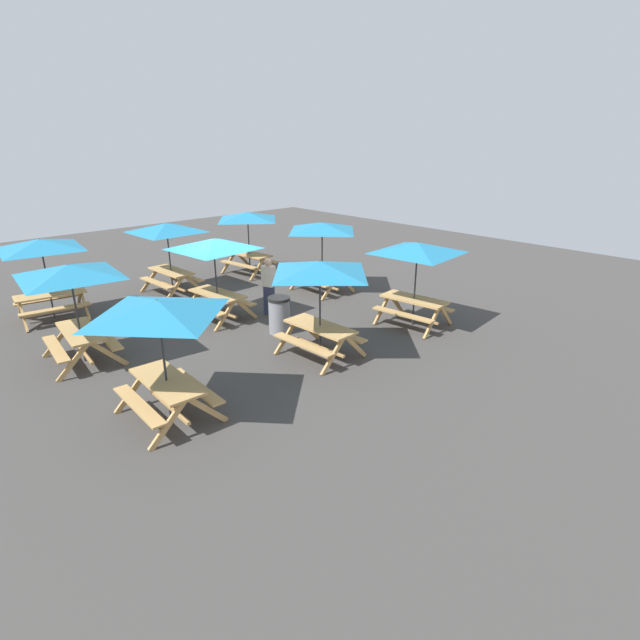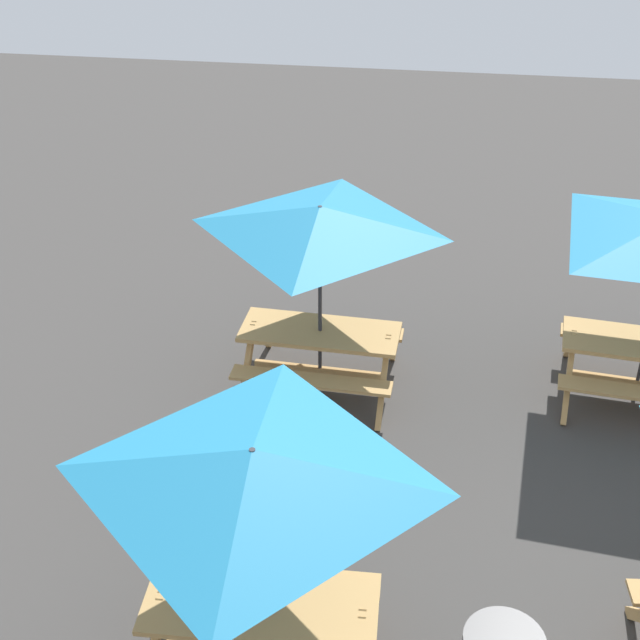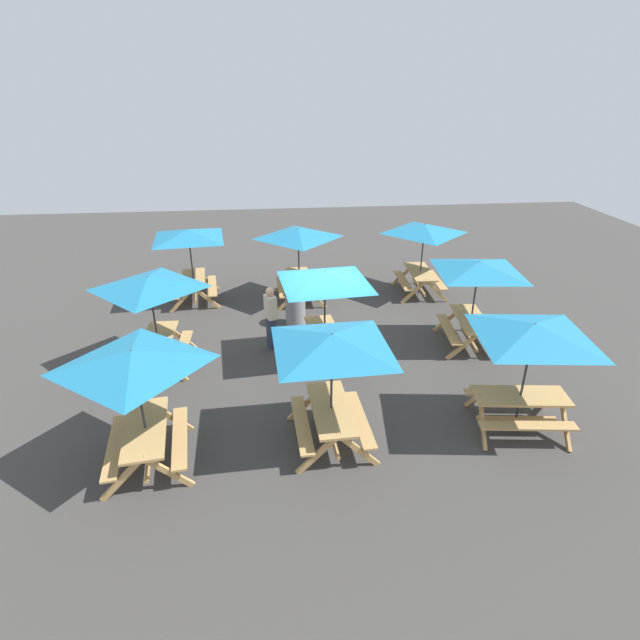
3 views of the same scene
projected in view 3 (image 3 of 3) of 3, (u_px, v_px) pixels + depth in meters
The scene contains 12 objects.
ground_plane at pixel (321, 354), 12.63m from camera, with size 33.27×33.27×0.00m, color #3D3A38.
picnic_table_0 at pixel (424, 234), 15.50m from camera, with size 2.08×2.08×2.34m.
picnic_table_1 at pixel (478, 273), 12.27m from camera, with size 2.81×2.81×2.34m.
picnic_table_2 at pixel (298, 238), 15.03m from camera, with size 2.07×2.07×2.34m.
picnic_table_3 at pixel (532, 339), 9.10m from camera, with size 2.81×2.81×2.34m.
picnic_table_4 at pixel (150, 289), 11.30m from camera, with size 2.02×2.02×2.34m.
picnic_table_5 at pixel (134, 367), 8.19m from camera, with size 2.24×2.24×2.34m.
picnic_table_6 at pixel (189, 239), 14.95m from camera, with size 2.81×2.81×2.34m.
picnic_table_7 at pixel (332, 350), 8.72m from camera, with size 2.83×2.83×2.34m.
picnic_table_8 at pixel (325, 284), 11.60m from camera, with size 2.81×2.81×2.34m.
trash_bin_gray at pixel (295, 308), 14.02m from camera, with size 0.59×0.59×0.98m.
person_standing at pixel (271, 317), 12.59m from camera, with size 0.42×0.34×1.67m.
Camera 3 is at (-10.99, 1.20, 6.18)m, focal length 28.00 mm.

